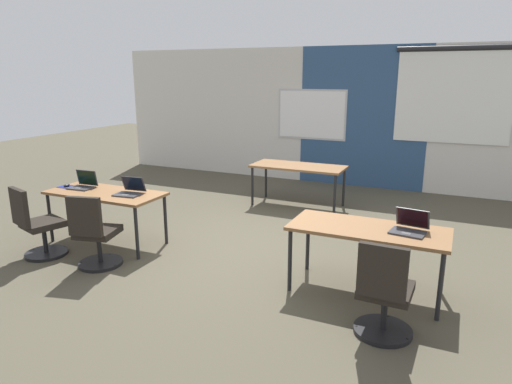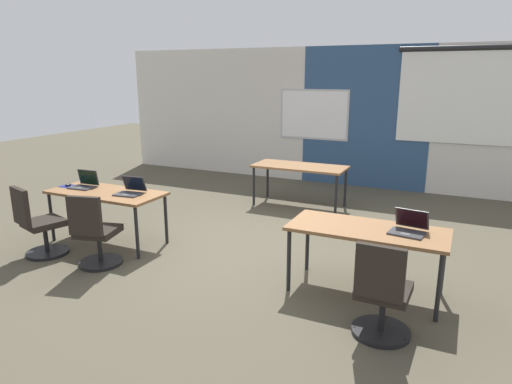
# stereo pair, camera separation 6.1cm
# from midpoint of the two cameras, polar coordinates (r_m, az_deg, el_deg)

# --- Properties ---
(ground_plane) EXTENTS (24.00, 24.00, 0.00)m
(ground_plane) POSITION_cam_midpoint_polar(r_m,az_deg,el_deg) (6.10, -1.43, -6.97)
(ground_plane) COLOR #4C4738
(back_wall_assembly) EXTENTS (10.00, 0.27, 2.80)m
(back_wall_assembly) POSITION_cam_midpoint_polar(r_m,az_deg,el_deg) (9.63, 10.16, 9.41)
(back_wall_assembly) COLOR silver
(back_wall_assembly) RESTS_ON ground
(desk_near_left) EXTENTS (1.60, 0.70, 0.72)m
(desk_near_left) POSITION_cam_midpoint_polar(r_m,az_deg,el_deg) (6.41, -18.10, -0.45)
(desk_near_left) COLOR brown
(desk_near_left) RESTS_ON ground
(desk_near_right) EXTENTS (1.60, 0.70, 0.72)m
(desk_near_right) POSITION_cam_midpoint_polar(r_m,az_deg,el_deg) (4.81, 14.21, -5.10)
(desk_near_right) COLOR brown
(desk_near_right) RESTS_ON ground
(desk_far_center) EXTENTS (1.60, 0.70, 0.72)m
(desk_far_center) POSITION_cam_midpoint_polar(r_m,az_deg,el_deg) (7.86, 5.76, 2.91)
(desk_far_center) COLOR brown
(desk_far_center) RESTS_ON ground
(laptop_near_left_end) EXTENTS (0.35, 0.29, 0.24)m
(laptop_near_left_end) POSITION_cam_midpoint_polar(r_m,az_deg,el_deg) (6.71, -20.59, 0.97)
(laptop_near_left_end) COLOR #333338
(laptop_near_left_end) RESTS_ON desk_near_left
(mousepad_near_left_end) EXTENTS (0.22, 0.19, 0.00)m
(mousepad_near_left_end) POSITION_cam_midpoint_polar(r_m,az_deg,el_deg) (6.87, -22.36, 0.69)
(mousepad_near_left_end) COLOR navy
(mousepad_near_left_end) RESTS_ON desk_near_left
(mouse_near_left_end) EXTENTS (0.06, 0.10, 0.03)m
(mouse_near_left_end) POSITION_cam_midpoint_polar(r_m,az_deg,el_deg) (6.87, -22.37, 0.84)
(mouse_near_left_end) COLOR black
(mouse_near_left_end) RESTS_ON mousepad_near_left_end
(chair_near_left_end) EXTENTS (0.55, 0.60, 0.92)m
(chair_near_left_end) POSITION_cam_midpoint_polar(r_m,az_deg,el_deg) (6.31, -25.48, -4.07)
(chair_near_left_end) COLOR black
(chair_near_left_end) RESTS_ON ground
(laptop_near_left_inner) EXTENTS (0.36, 0.35, 0.22)m
(laptop_near_left_inner) POSITION_cam_midpoint_polar(r_m,az_deg,el_deg) (6.15, -15.31, 0.19)
(laptop_near_left_inner) COLOR #333338
(laptop_near_left_inner) RESTS_ON desk_near_left
(chair_near_left_inner) EXTENTS (0.54, 0.59, 0.92)m
(chair_near_left_inner) POSITION_cam_midpoint_polar(r_m,az_deg,el_deg) (5.71, -19.31, -5.35)
(chair_near_left_inner) COLOR black
(chair_near_left_inner) RESTS_ON ground
(laptop_near_right_end) EXTENTS (0.37, 0.36, 0.22)m
(laptop_near_right_end) POSITION_cam_midpoint_polar(r_m,az_deg,el_deg) (4.75, 19.04, -4.32)
(laptop_near_right_end) COLOR #333338
(laptop_near_right_end) RESTS_ON desk_near_right
(chair_near_right_end) EXTENTS (0.52, 0.55, 0.92)m
(chair_near_right_end) POSITION_cam_midpoint_polar(r_m,az_deg,el_deg) (4.15, 16.00, -12.77)
(chair_near_right_end) COLOR black
(chair_near_right_end) RESTS_ON ground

